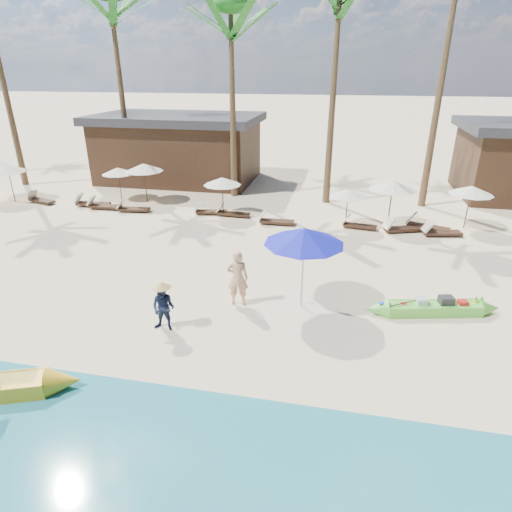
# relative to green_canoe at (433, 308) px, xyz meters

# --- Properties ---
(ground) EXTENTS (240.00, 240.00, 0.00)m
(ground) POSITION_rel_green_canoe_xyz_m (-6.10, -2.33, -0.20)
(ground) COLOR beige
(ground) RESTS_ON ground
(wet_sand_strip) EXTENTS (240.00, 4.50, 0.01)m
(wet_sand_strip) POSITION_rel_green_canoe_xyz_m (-6.10, -7.33, -0.20)
(wet_sand_strip) COLOR tan
(wet_sand_strip) RESTS_ON ground
(green_canoe) EXTENTS (4.66, 1.35, 0.60)m
(green_canoe) POSITION_rel_green_canoe_xyz_m (0.00, 0.00, 0.00)
(green_canoe) COLOR #5CC63C
(green_canoe) RESTS_ON ground
(tourist) EXTENTS (0.75, 0.55, 1.89)m
(tourist) POSITION_rel_green_canoe_xyz_m (-6.14, -0.64, 0.74)
(tourist) COLOR tan
(tourist) RESTS_ON ground
(vendor_green) EXTENTS (0.73, 0.58, 1.45)m
(vendor_green) POSITION_rel_green_canoe_xyz_m (-7.89, -2.51, 0.52)
(vendor_green) COLOR #15203B
(vendor_green) RESTS_ON ground
(blue_umbrella) EXTENTS (2.49, 2.49, 2.68)m
(blue_umbrella) POSITION_rel_green_canoe_xyz_m (-4.10, -0.33, 2.22)
(blue_umbrella) COLOR #99999E
(blue_umbrella) RESTS_ON ground
(resort_parasol_2) EXTENTS (2.05, 2.05, 2.11)m
(resort_parasol_2) POSITION_rel_green_canoe_xyz_m (-21.69, 8.25, 1.70)
(resort_parasol_2) COLOR #3A2217
(resort_parasol_2) RESTS_ON ground
(lounger_2_left) EXTENTS (1.79, 0.96, 0.58)m
(lounger_2_left) POSITION_rel_green_canoe_xyz_m (-19.96, 8.19, -0.01)
(lounger_2_left) COLOR #3A2217
(lounger_2_left) RESTS_ON ground
(resort_parasol_3) EXTENTS (1.84, 1.84, 1.90)m
(resort_parasol_3) POSITION_rel_green_canoe_xyz_m (-15.70, 9.67, 1.51)
(resort_parasol_3) COLOR #3A2217
(resort_parasol_3) RESTS_ON ground
(lounger_3_left) EXTENTS (1.95, 0.70, 0.65)m
(lounger_3_left) POSITION_rel_green_canoe_xyz_m (-16.75, 8.15, 0.02)
(lounger_3_left) COLOR #3A2217
(lounger_3_left) RESTS_ON ground
(lounger_3_right) EXTENTS (1.86, 0.64, 0.62)m
(lounger_3_right) POSITION_rel_green_canoe_xyz_m (-15.85, 7.86, 0.01)
(lounger_3_right) COLOR #3A2217
(lounger_3_right) RESTS_ON ground
(resort_parasol_4) EXTENTS (2.14, 2.14, 2.21)m
(resort_parasol_4) POSITION_rel_green_canoe_xyz_m (-14.06, 9.61, 1.79)
(resort_parasol_4) COLOR #3A2217
(resort_parasol_4) RESTS_ON ground
(lounger_4_left) EXTENTS (1.78, 0.73, 0.59)m
(lounger_4_left) POSITION_rel_green_canoe_xyz_m (-14.07, 7.72, -0.01)
(lounger_4_left) COLOR #3A2217
(lounger_4_left) RESTS_ON ground
(lounger_4_right) EXTENTS (1.77, 0.82, 0.58)m
(lounger_4_right) POSITION_rel_green_canoe_xyz_m (-9.88, 8.13, -0.01)
(lounger_4_right) COLOR #3A2217
(lounger_4_right) RESTS_ON ground
(resort_parasol_5) EXTENTS (1.94, 1.94, 2.00)m
(resort_parasol_5) POSITION_rel_green_canoe_xyz_m (-9.10, 8.16, 1.60)
(resort_parasol_5) COLOR #3A2217
(resort_parasol_5) RESTS_ON ground
(lounger_5_left) EXTENTS (1.77, 0.62, 0.59)m
(lounger_5_left) POSITION_rel_green_canoe_xyz_m (-8.64, 8.07, -0.00)
(lounger_5_left) COLOR #3A2217
(lounger_5_left) RESTS_ON ground
(resort_parasol_6) EXTENTS (1.79, 1.79, 1.84)m
(resort_parasol_6) POSITION_rel_green_canoe_xyz_m (-2.79, 7.70, 1.46)
(resort_parasol_6) COLOR #3A2217
(resort_parasol_6) RESTS_ON ground
(lounger_6_left) EXTENTS (1.77, 0.58, 0.60)m
(lounger_6_left) POSITION_rel_green_canoe_xyz_m (-6.24, 7.29, -0.00)
(lounger_6_left) COLOR #3A2217
(lounger_6_left) RESTS_ON ground
(lounger_6_right) EXTENTS (1.69, 0.74, 0.56)m
(lounger_6_right) POSITION_rel_green_canoe_xyz_m (-2.23, 7.51, -0.02)
(lounger_6_right) COLOR #3A2217
(lounger_6_right) RESTS_ON ground
(resort_parasol_7) EXTENTS (2.19, 2.19, 2.26)m
(resort_parasol_7) POSITION_rel_green_canoe_xyz_m (-0.77, 8.12, 1.83)
(resort_parasol_7) COLOR #3A2217
(resort_parasol_7) RESTS_ON ground
(lounger_7_left) EXTENTS (1.90, 1.14, 0.62)m
(lounger_7_left) POSITION_rel_green_canoe_xyz_m (-0.26, 7.41, 0.00)
(lounger_7_left) COLOR #3A2217
(lounger_7_left) RESTS_ON ground
(lounger_7_right) EXTENTS (2.08, 1.25, 0.68)m
(lounger_7_right) POSITION_rel_green_canoe_xyz_m (0.92, 7.92, 0.02)
(lounger_7_right) COLOR #3A2217
(lounger_7_right) RESTS_ON ground
(resort_parasol_8) EXTENTS (2.02, 2.02, 2.08)m
(resort_parasol_8) POSITION_rel_green_canoe_xyz_m (2.81, 8.56, 1.68)
(resort_parasol_8) COLOR #3A2217
(resort_parasol_8) RESTS_ON ground
(lounger_8_left) EXTENTS (1.86, 0.90, 0.61)m
(lounger_8_left) POSITION_rel_green_canoe_xyz_m (1.46, 7.24, 0.00)
(lounger_8_left) COLOR #3A2217
(lounger_8_left) RESTS_ON ground
(palm_2) EXTENTS (2.08, 2.08, 11.33)m
(palm_2) POSITION_rel_green_canoe_xyz_m (-16.55, 12.75, 8.98)
(palm_2) COLOR brown
(palm_2) RESTS_ON ground
(palm_3) EXTENTS (2.08, 2.08, 10.52)m
(palm_3) POSITION_rel_green_canoe_xyz_m (-9.46, 11.94, 8.37)
(palm_3) COLOR brown
(palm_3) RESTS_ON ground
(palm_4) EXTENTS (2.08, 2.08, 11.70)m
(palm_4) POSITION_rel_green_canoe_xyz_m (-3.96, 11.68, 9.25)
(palm_4) COLOR brown
(palm_4) RESTS_ON ground
(pavilion_west) EXTENTS (10.80, 6.60, 4.30)m
(pavilion_west) POSITION_rel_green_canoe_xyz_m (-14.10, 15.17, 1.99)
(pavilion_west) COLOR #3A2217
(pavilion_west) RESTS_ON ground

